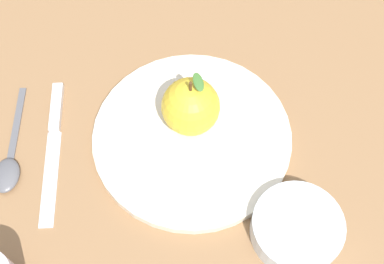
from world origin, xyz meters
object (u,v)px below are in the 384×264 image
dinner_plate (192,136)px  spoon (8,164)px  knife (54,138)px  side_bowl (297,227)px  apple (191,107)px

dinner_plate → spoon: dinner_plate is taller
knife → spoon: bearing=-166.9°
side_bowl → spoon: 0.37m
apple → knife: 0.19m
knife → spoon: 0.07m
apple → side_bowl: bearing=-73.1°
spoon → side_bowl: bearing=-37.5°
side_bowl → spoon: side_bowl is taller
apple → knife: (-0.17, 0.06, -0.05)m
dinner_plate → spoon: bearing=165.8°
dinner_plate → knife: dinner_plate is taller
dinner_plate → spoon: 0.24m
knife → spoon: size_ratio=1.28×
dinner_plate → apple: (0.01, 0.02, 0.04)m
apple → side_bowl: (0.06, -0.18, -0.03)m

